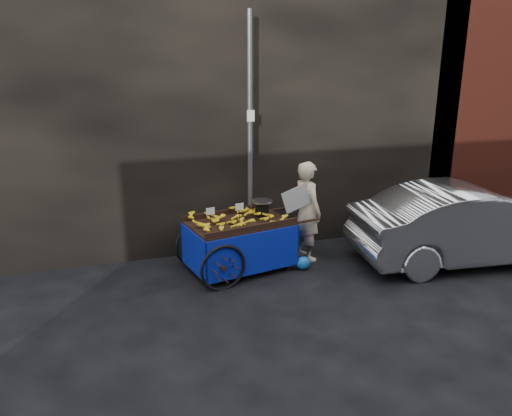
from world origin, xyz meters
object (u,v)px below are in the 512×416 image
object	(u,v)px
plastic_bag	(303,263)
parked_car	(470,224)
banana_cart	(237,228)
vendor	(307,211)

from	to	relation	value
plastic_bag	parked_car	bearing A→B (deg)	-9.06
plastic_bag	parked_car	world-z (taller)	parked_car
banana_cart	parked_car	bearing A→B (deg)	-22.78
plastic_bag	parked_car	size ratio (longest dim) A/B	0.06
plastic_bag	vendor	bearing A→B (deg)	63.13
vendor	plastic_bag	xyz separation A→B (m)	(-0.22, -0.43, -0.73)
banana_cart	plastic_bag	distance (m)	1.23
banana_cart	parked_car	size ratio (longest dim) A/B	0.59
parked_car	banana_cart	bearing A→B (deg)	84.30
vendor	banana_cart	bearing A→B (deg)	80.43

